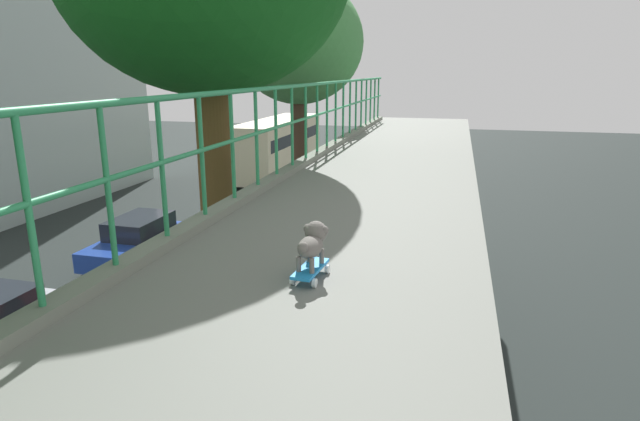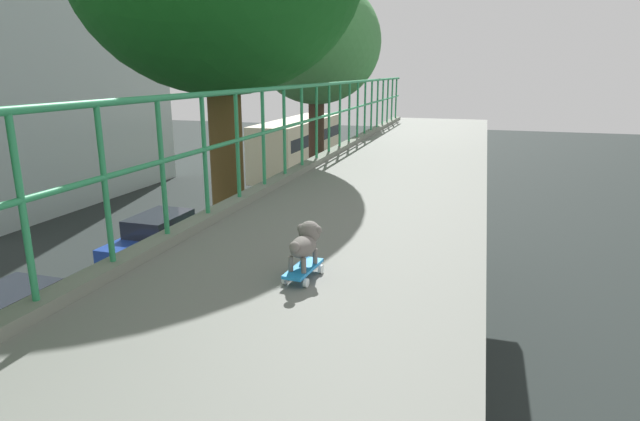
{
  "view_description": "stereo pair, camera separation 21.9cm",
  "coord_description": "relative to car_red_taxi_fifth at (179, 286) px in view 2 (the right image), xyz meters",
  "views": [
    {
      "loc": [
        2.14,
        -2.8,
        6.49
      ],
      "look_at": [
        0.95,
        1.81,
        5.22
      ],
      "focal_mm": 29.4,
      "sensor_mm": 36.0,
      "label": 1
    },
    {
      "loc": [
        2.36,
        -2.74,
        6.49
      ],
      "look_at": [
        0.95,
        1.81,
        5.22
      ],
      "focal_mm": 29.4,
      "sensor_mm": 36.0,
      "label": 2
    }
  ],
  "objects": [
    {
      "name": "car_green_seventh",
      "position": [
        0.01,
        6.86,
        -0.09
      ],
      "size": [
        1.85,
        4.26,
        1.36
      ],
      "color": "#25673A",
      "rests_on": "ground"
    },
    {
      "name": "small_dog",
      "position": [
        6.56,
        -8.29,
        4.57
      ],
      "size": [
        0.2,
        0.43,
        0.32
      ],
      "color": "slate",
      "rests_on": "toy_skateboard"
    },
    {
      "name": "green_railing",
      "position": [
        5.14,
        -9.01,
        4.61
      ],
      "size": [
        0.2,
        27.78,
        1.29
      ],
      "color": "gray",
      "rests_on": "overpass_deck"
    },
    {
      "name": "roadside_tree_far",
      "position": [
        3.04,
        3.07,
        6.45
      ],
      "size": [
        3.67,
        3.67,
        9.01
      ],
      "color": "#4B3527",
      "rests_on": "ground"
    },
    {
      "name": "overpass_deck",
      "position": [
        6.47,
        -9.01,
        4.09
      ],
      "size": [
        2.76,
        29.24,
        0.41
      ],
      "color": "slate",
      "rests_on": "bridge_pier"
    },
    {
      "name": "car_red_taxi_fifth",
      "position": [
        0.0,
        0.0,
        0.0
      ],
      "size": [
        1.74,
        4.47,
        1.6
      ],
      "color": "red",
      "rests_on": "ground"
    },
    {
      "name": "car_blue_sixth",
      "position": [
        -3.16,
        3.62,
        -0.0
      ],
      "size": [
        1.96,
        4.29,
        1.49
      ],
      "color": "#1C3B95",
      "rests_on": "ground"
    },
    {
      "name": "toy_skateboard",
      "position": [
        6.55,
        -8.33,
        4.36
      ],
      "size": [
        0.22,
        0.45,
        0.09
      ],
      "color": "#208BDB",
      "rests_on": "overpass_deck"
    },
    {
      "name": "city_bus",
      "position": [
        -3.41,
        19.75,
        1.26
      ],
      "size": [
        2.73,
        10.78,
        3.5
      ],
      "color": "beige",
      "rests_on": "ground"
    }
  ]
}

